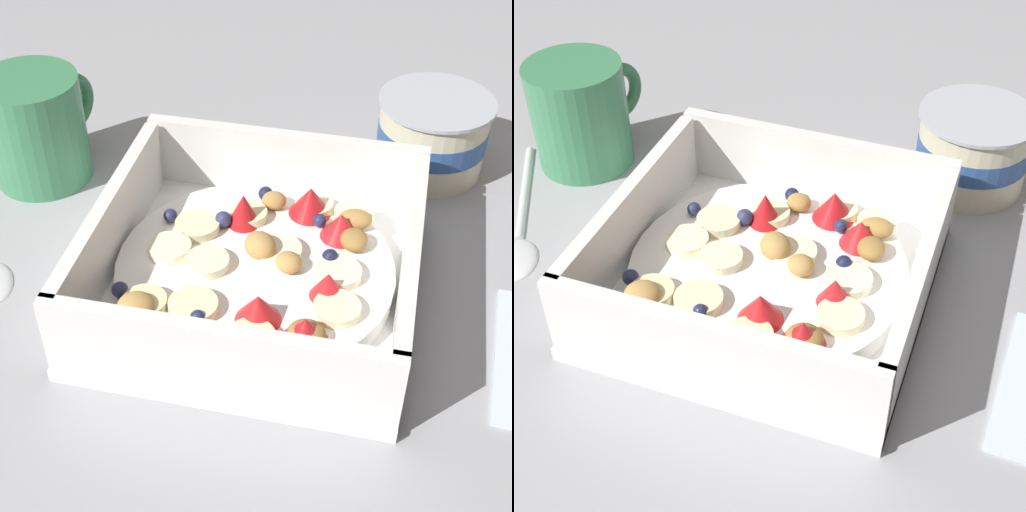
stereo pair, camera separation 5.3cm
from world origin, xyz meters
TOP-DOWN VIEW (x-y plane):
  - ground_plane at (0.00, 0.00)m, footprint 2.40×2.40m
  - fruit_bowl at (-0.01, 0.00)m, footprint 0.22×0.22m
  - yogurt_cup at (0.10, 0.18)m, footprint 0.09×0.09m
  - coffee_mug at (-0.22, 0.10)m, footprint 0.08×0.11m

SIDE VIEW (x-z plane):
  - ground_plane at x=0.00m, z-range 0.00..0.00m
  - fruit_bowl at x=-0.01m, z-range -0.01..0.05m
  - yogurt_cup at x=0.10m, z-range 0.00..0.07m
  - coffee_mug at x=-0.22m, z-range 0.00..0.09m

